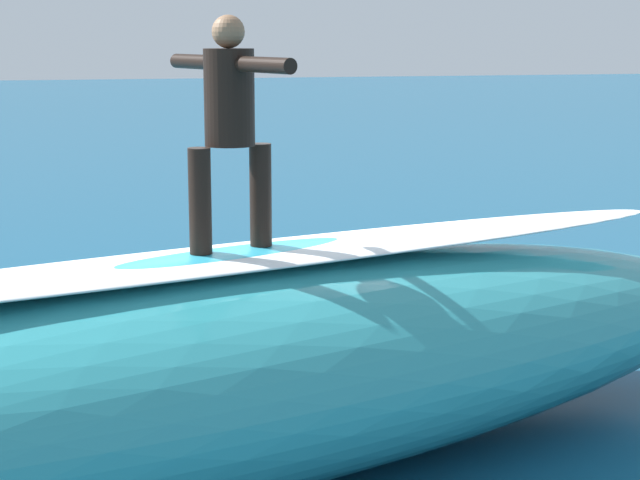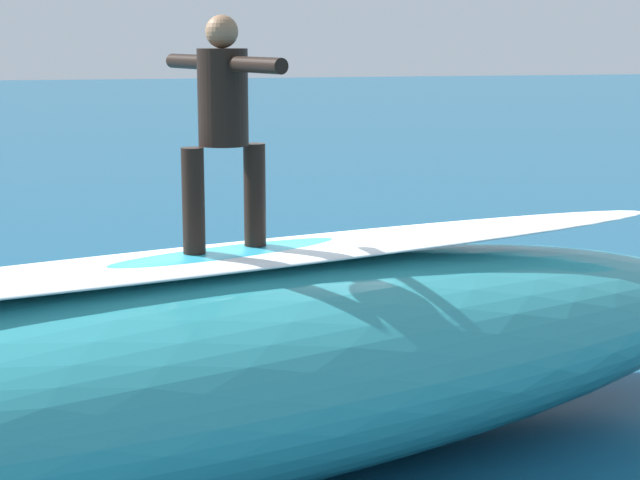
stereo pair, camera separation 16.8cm
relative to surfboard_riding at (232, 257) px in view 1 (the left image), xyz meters
The scene contains 10 objects.
ground_plane 2.50m from the surfboard_riding, 105.42° to the right, with size 120.00×120.00×0.00m, color #145175.
wave_crest 0.80m from the surfboard_riding, 16.59° to the left, with size 9.27×2.44×1.44m, color teal.
wave_foam_lip 0.21m from the surfboard_riding, 16.59° to the left, with size 7.88×0.85×0.08m, color white.
surfboard_riding is the anchor object (origin of this frame).
surfer_riding 0.92m from the surfboard_riding, ahead, with size 0.59×1.35×1.49m.
surfboard_paddling 4.84m from the surfboard_riding, 118.39° to the right, with size 2.15×0.51×0.09m, color silver.
surfer_paddling 4.80m from the surfboard_riding, 116.78° to the right, with size 1.52×1.15×0.31m.
foam_patch_near 4.41m from the surfboard_riding, 114.79° to the right, with size 0.77×0.67×0.10m, color white.
foam_patch_mid 6.66m from the surfboard_riding, 134.07° to the right, with size 1.05×0.98×0.09m, color white.
foam_patch_far 1.88m from the surfboard_riding, 114.41° to the right, with size 0.59×0.46×0.18m, color white.
Camera 1 is at (1.63, 8.70, 2.93)m, focal length 60.40 mm.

